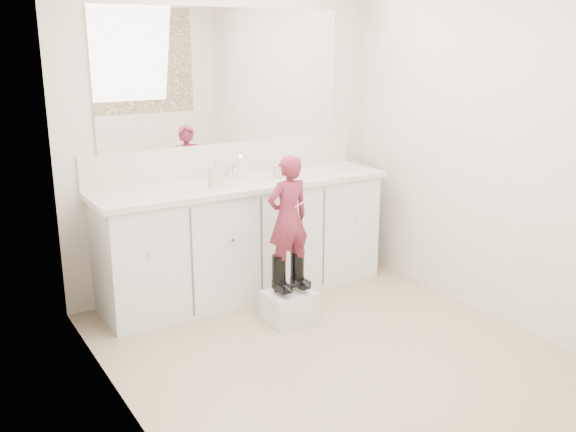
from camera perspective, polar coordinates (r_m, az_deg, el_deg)
floor at (r=4.13m, az=4.30°, el=-12.24°), size 3.00×3.00×0.00m
wall_back at (r=5.00m, az=-5.56°, el=7.18°), size 2.60×0.00×2.60m
wall_front at (r=2.70m, az=23.70°, el=-1.43°), size 2.60×0.00×2.60m
wall_left at (r=3.16m, az=-14.80°, el=1.72°), size 0.00×3.00×3.00m
wall_right at (r=4.60m, az=17.95°, el=5.76°), size 0.00×3.00×3.00m
vanity_cabinet at (r=4.94m, az=-3.92°, el=-2.15°), size 2.20×0.55×0.85m
countertop at (r=4.80m, az=-3.93°, el=2.86°), size 2.28×0.58×0.04m
backsplash at (r=5.02m, az=-5.43°, el=5.07°), size 2.28×0.03×0.25m
mirror at (r=4.94m, az=-5.63°, el=12.21°), size 2.00×0.02×1.00m
faucet at (r=4.93m, az=-4.84°, el=4.02°), size 0.08×0.08×0.10m
cup at (r=4.91m, az=-0.87°, el=4.04°), size 0.13×0.13×0.11m
soap_bottle at (r=4.62m, az=-6.44°, el=3.82°), size 0.09×0.09×0.20m
step_stool at (r=4.55m, az=0.14°, el=-8.01°), size 0.34×0.29×0.21m
boot_left at (r=4.43m, az=-0.82°, el=-5.22°), size 0.11×0.19×0.28m
boot_right at (r=4.51m, az=0.83°, el=-4.86°), size 0.11×0.19×0.28m
toddler at (r=4.35m, az=0.01°, el=-0.17°), size 0.32×0.21×0.87m
toothbrush at (r=4.29m, az=1.37°, el=1.22°), size 0.14×0.02×0.06m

